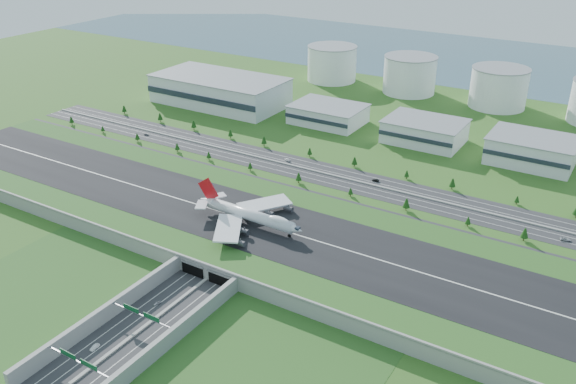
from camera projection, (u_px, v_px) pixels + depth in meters
The scene contains 23 objects.
ground at pixel (262, 237), 342.91m from camera, with size 1200.00×1200.00×0.00m, color #2D581B.
airfield_deck at pixel (262, 231), 341.05m from camera, with size 520.00×100.00×9.20m.
underpass_road at pixel (135, 328), 265.18m from camera, with size 38.80×120.40×8.00m.
sign_gantry_near at pixel (142, 316), 267.00m from camera, with size 38.70×0.70×9.80m.
sign_gantry_far at pixel (79, 363), 240.16m from camera, with size 38.70×0.70×9.80m.
north_expressway at pixel (339, 177), 415.73m from camera, with size 560.00×36.00×0.12m, color #28282B.
tree_row at pixel (363, 176), 407.36m from camera, with size 507.34×48.60×8.47m.
hangar_west at pixel (220, 90), 559.42m from camera, with size 120.00×60.00×25.00m, color white.
hangar_mid_a at pixel (328, 114), 513.60m from camera, with size 58.00×42.00×15.00m, color white.
hangar_mid_b at pixel (424, 131), 473.12m from camera, with size 58.00×42.00×17.00m, color white.
hangar_mid_c at pixel (532, 150), 434.99m from camera, with size 58.00×42.00×19.00m, color white.
fuel_tank_a at pixel (332, 64), 629.53m from camera, with size 50.00×50.00×35.00m, color white.
fuel_tank_b at pixel (410, 75), 589.48m from camera, with size 50.00×50.00×35.00m, color white.
fuel_tank_c at pixel (499, 88), 549.43m from camera, with size 50.00×50.00×35.00m, color white.
bay_water at pixel (490, 61), 710.96m from camera, with size 1200.00×260.00×0.06m, color #375869.
boeing_747 at pixel (249, 215), 336.94m from camera, with size 70.32×66.46×21.74m.
car_0 at pixel (157, 303), 285.73m from camera, with size 1.58×3.93×1.34m, color #B8B7BC.
car_1 at pixel (95, 347), 257.54m from camera, with size 1.64×4.71×1.55m, color white.
car_2 at pixel (191, 315), 277.44m from camera, with size 2.62×5.68×1.58m, color #0E1E46.
car_4 at pixel (146, 135), 488.62m from camera, with size 1.71×4.25×1.45m, color #5B5A5F.
car_5 at pixel (376, 180), 409.39m from camera, with size 1.68×4.82×1.59m, color black.
car_6 at pixel (565, 239), 338.83m from camera, with size 2.70×5.86×1.63m, color silver.
car_7 at pixel (287, 160), 441.47m from camera, with size 2.39×5.88×1.71m, color white.
Camera 1 is at (168.18, -245.91, 172.28)m, focal length 38.00 mm.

